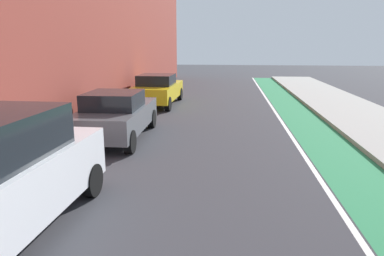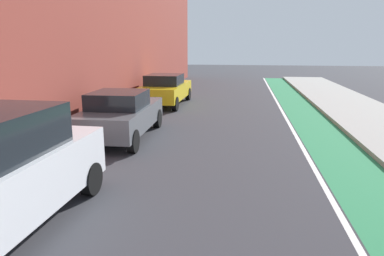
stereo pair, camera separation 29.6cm
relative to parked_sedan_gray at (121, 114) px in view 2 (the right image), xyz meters
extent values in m
plane|color=#38383D|center=(3.15, 0.95, -0.78)|extent=(83.87, 83.87, 0.00)
cube|color=#2D8451|center=(6.55, 2.95, -0.78)|extent=(1.60, 38.12, 0.00)
cube|color=white|center=(5.65, 2.95, -0.78)|extent=(0.12, 38.12, 0.00)
cube|color=#A8A59E|center=(9.04, 2.95, -0.71)|extent=(3.36, 38.12, 0.14)
cylinder|color=black|center=(-0.83, -4.29, -0.45)|extent=(0.23, 0.66, 0.66)
cylinder|color=black|center=(0.89, -4.33, -0.45)|extent=(0.23, 0.66, 0.66)
cube|color=#595B60|center=(0.00, 0.05, -0.10)|extent=(1.92, 4.29, 0.70)
cube|color=black|center=(0.00, -0.17, 0.47)|extent=(1.64, 1.82, 0.55)
cylinder|color=black|center=(-0.87, 1.59, -0.45)|extent=(0.24, 0.67, 0.66)
cylinder|color=black|center=(0.78, 1.64, -0.45)|extent=(0.24, 0.67, 0.66)
cylinder|color=black|center=(-0.79, -1.55, -0.45)|extent=(0.24, 0.67, 0.66)
cylinder|color=black|center=(0.86, -1.50, -0.45)|extent=(0.24, 0.67, 0.66)
cube|color=yellow|center=(0.00, 6.59, -0.10)|extent=(1.94, 4.50, 0.70)
cube|color=black|center=(-0.01, 6.36, 0.47)|extent=(1.66, 1.90, 0.55)
cylinder|color=black|center=(-0.81, 8.28, -0.45)|extent=(0.23, 0.66, 0.66)
cylinder|color=black|center=(0.88, 8.25, -0.45)|extent=(0.23, 0.66, 0.66)
cylinder|color=black|center=(-0.88, 4.92, -0.45)|extent=(0.23, 0.66, 0.66)
cylinder|color=black|center=(0.81, 4.89, -0.45)|extent=(0.23, 0.66, 0.66)
camera|label=1|loc=(3.58, -10.58, 2.17)|focal=32.67mm
camera|label=2|loc=(3.87, -10.54, 2.17)|focal=32.67mm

